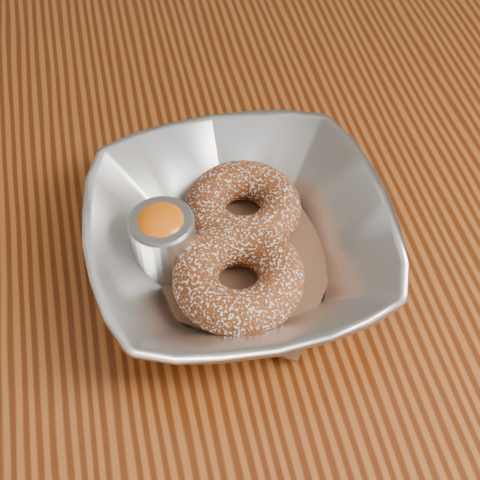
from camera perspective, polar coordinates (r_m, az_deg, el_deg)
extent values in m
cube|color=#682E0F|center=(0.65, 6.73, 1.61)|extent=(1.20, 0.80, 0.04)
imported|color=silver|center=(0.56, 0.00, -0.09)|extent=(0.23, 0.23, 0.06)
cube|color=brown|center=(0.58, 0.00, -1.28)|extent=(0.20, 0.20, 0.00)
torus|color=maroon|center=(0.59, 0.24, 2.54)|extent=(0.12, 0.12, 0.03)
torus|color=maroon|center=(0.55, -0.13, -2.92)|extent=(0.11, 0.11, 0.03)
cylinder|color=silver|center=(0.56, -5.95, -0.14)|extent=(0.05, 0.05, 0.05)
cylinder|color=gray|center=(0.56, -5.98, 0.11)|extent=(0.05, 0.05, 0.05)
ellipsoid|color=#FB6107|center=(0.55, -6.11, 1.12)|extent=(0.04, 0.04, 0.03)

